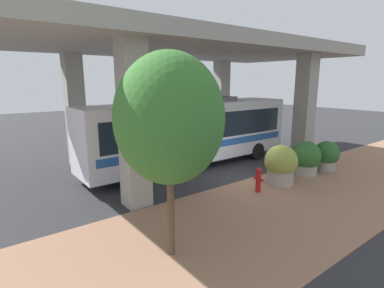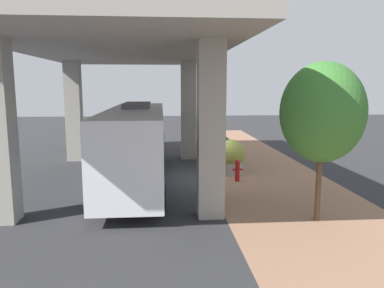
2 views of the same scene
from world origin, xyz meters
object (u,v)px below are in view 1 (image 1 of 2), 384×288
fire_hydrant (258,180)px  street_tree_near (169,119)px  planter_middle (326,156)px  planter_front (281,165)px  planter_back (306,158)px  bus (193,130)px

fire_hydrant → street_tree_near: (-1.64, 5.45, 3.14)m
planter_middle → street_tree_near: bearing=98.5°
planter_front → planter_back: planter_front is taller
fire_hydrant → planter_front: bearing=-88.3°
planter_front → planter_back: bearing=-86.4°
bus → planter_front: bus is taller
planter_front → planter_back: (0.14, -2.21, -0.08)m
bus → planter_back: (-4.61, -3.55, -1.19)m
bus → planter_back: size_ratio=7.19×
fire_hydrant → planter_back: planter_back is taller
fire_hydrant → street_tree_near: street_tree_near is taller
planter_front → street_tree_near: bearing=103.6°
planter_front → street_tree_near: street_tree_near is taller
fire_hydrant → street_tree_near: bearing=106.8°
planter_back → street_tree_near: street_tree_near is taller
bus → planter_middle: size_ratio=7.79×
planter_back → planter_front: bearing=93.6°
fire_hydrant → planter_front: 1.57m
street_tree_near → planter_back: bearing=-78.7°
street_tree_near → bus: bearing=-41.2°
planter_middle → street_tree_near: 11.22m
bus → street_tree_near: 8.71m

